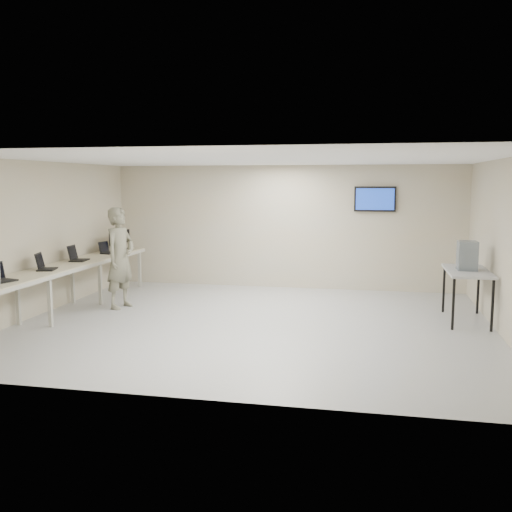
# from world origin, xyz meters

# --- Properties ---
(room) EXTENTS (8.01, 7.01, 2.81)m
(room) POSITION_xyz_m (0.03, 0.06, 1.41)
(room) COLOR #A7A7A6
(room) RESTS_ON ground
(workbench) EXTENTS (0.76, 6.00, 0.90)m
(workbench) POSITION_xyz_m (-3.59, 0.00, 0.83)
(workbench) COLOR tan
(workbench) RESTS_ON ground
(laptop_1) EXTENTS (0.40, 0.44, 0.30)m
(laptop_1) POSITION_xyz_m (-3.63, -0.49, 0.98)
(laptop_1) COLOR black
(laptop_1) RESTS_ON workbench
(laptop_2) EXTENTS (0.36, 0.42, 0.30)m
(laptop_2) POSITION_xyz_m (-3.67, 0.68, 0.98)
(laptop_2) COLOR black
(laptop_2) RESTS_ON workbench
(laptop_3) EXTENTS (0.33, 0.37, 0.26)m
(laptop_3) POSITION_xyz_m (-3.61, 1.86, 0.97)
(laptop_3) COLOR black
(laptop_3) RESTS_ON workbench
(monitor_near) EXTENTS (0.20, 0.44, 0.43)m
(monitor_near) POSITION_xyz_m (-3.60, 2.22, 1.16)
(monitor_near) COLOR black
(monitor_near) RESTS_ON workbench
(monitor_far) EXTENTS (0.20, 0.44, 0.44)m
(monitor_far) POSITION_xyz_m (-3.60, 2.75, 1.16)
(monitor_far) COLOR black
(monitor_far) RESTS_ON workbench
(soldier) EXTENTS (0.62, 0.80, 1.94)m
(soldier) POSITION_xyz_m (-2.78, 0.73, 0.97)
(soldier) COLOR slate
(soldier) RESTS_ON ground
(side_table) EXTENTS (0.71, 1.51, 0.91)m
(side_table) POSITION_xyz_m (3.60, 0.92, 0.84)
(side_table) COLOR #A8A8A8
(side_table) RESTS_ON ground
(storage_bins) EXTENTS (0.32, 0.35, 0.50)m
(storage_bins) POSITION_xyz_m (3.58, 0.92, 1.16)
(storage_bins) COLOR gray
(storage_bins) RESTS_ON side_table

